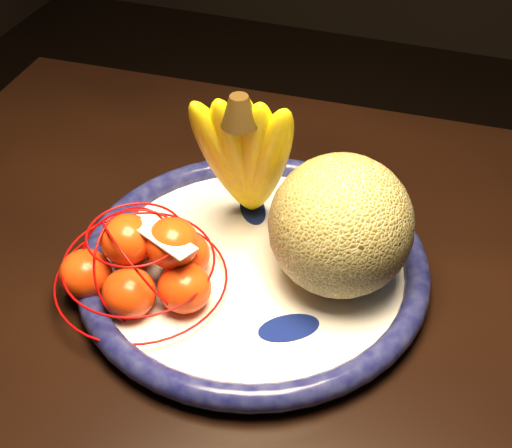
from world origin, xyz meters
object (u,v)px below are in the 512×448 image
(dining_table, at_px, (468,416))
(banana_bunch, at_px, (247,153))
(cantaloupe, at_px, (341,226))
(mandarin_bag, at_px, (144,263))
(fruit_bowl, at_px, (253,265))

(dining_table, bearing_deg, banana_bunch, 157.31)
(cantaloupe, bearing_deg, dining_table, -20.17)
(banana_bunch, xyz_separation_m, mandarin_bag, (-0.07, -0.13, -0.08))
(dining_table, distance_m, mandarin_bag, 0.39)
(fruit_bowl, distance_m, cantaloupe, 0.12)
(dining_table, xyz_separation_m, cantaloupe, (-0.17, 0.06, 0.18))
(cantaloupe, bearing_deg, banana_bunch, 159.07)
(fruit_bowl, relative_size, mandarin_bag, 2.11)
(fruit_bowl, height_order, cantaloupe, cantaloupe)
(dining_table, bearing_deg, mandarin_bag, -179.30)
(fruit_bowl, relative_size, cantaloupe, 2.59)
(cantaloupe, distance_m, banana_bunch, 0.14)
(banana_bunch, relative_size, mandarin_bag, 1.18)
(dining_table, height_order, fruit_bowl, fruit_bowl)
(cantaloupe, height_order, banana_bunch, banana_bunch)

